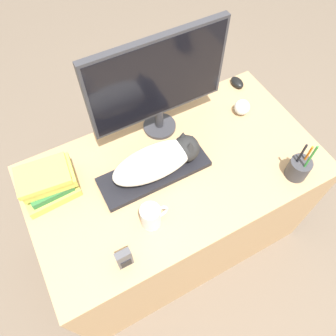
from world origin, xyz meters
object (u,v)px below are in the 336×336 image
Objects in this scene: keyboard at (154,172)px; pen_cup at (299,168)px; monitor at (158,82)px; coffee_mug at (152,216)px; computer_mouse at (237,82)px; phone at (124,259)px; baseball at (242,107)px; book_stack at (47,182)px; cat at (160,159)px.

keyboard is 2.07× the size of pen_cup.
coffee_mug is at bearing -121.24° from monitor.
computer_mouse is 0.37× the size of pen_cup.
computer_mouse reaches higher than keyboard.
keyboard is 4.21× the size of phone.
phone reaches higher than coffee_mug.
baseball is 0.32× the size of book_stack.
coffee_mug is (-0.72, -0.46, 0.04)m from computer_mouse.
computer_mouse is 1.13× the size of baseball.
phone is at bearing -71.18° from book_stack.
keyboard is at bearing -156.01° from computer_mouse.
monitor reaches higher than baseball.
coffee_mug is (-0.14, -0.19, -0.03)m from cat.
book_stack is (-0.92, 0.41, 0.01)m from pen_cup.
book_stack reaches higher than computer_mouse.
baseball is (0.49, 0.11, -0.05)m from cat.
cat is 0.50m from baseball.
book_stack is at bearing 178.87° from baseball.
cat reaches higher than computer_mouse.
phone is (-0.40, -0.50, -0.23)m from monitor.
baseball is at bearing -1.13° from book_stack.
pen_cup is 1.01m from book_stack.
computer_mouse is 1.04m from phone.
baseball is (-0.09, -0.16, 0.02)m from computer_mouse.
book_stack is at bearing 162.64° from keyboard.
monitor is 7.10× the size of computer_mouse.
keyboard is at bearing 60.69° from coffee_mug.
coffee_mug is at bearing -119.31° from keyboard.
computer_mouse is 0.19m from baseball.
pen_cup is at bearing -30.25° from cat.
coffee_mug is 1.53× the size of baseball.
keyboard is 1.22× the size of cat.
pen_cup is 0.39m from baseball.
baseball is (0.38, -0.10, -0.24)m from monitor.
cat is 0.24m from coffee_mug.
phone is at bearing -147.22° from computer_mouse.
pen_cup is (-0.09, -0.56, 0.03)m from computer_mouse.
computer_mouse is at bearing 25.10° from cat.
baseball is at bearing 12.51° from cat.
coffee_mug is at bearing 171.53° from pen_cup.
book_stack is at bearing -171.29° from monitor.
keyboard is 0.37m from monitor.
pen_cup reaches higher than computer_mouse.
phone is at bearing -179.63° from pen_cup.
cat is (0.03, -0.00, 0.07)m from keyboard.
monitor is 0.47m from baseball.
cat is at bearing 54.24° from coffee_mug.
monitor is at bearing -172.61° from computer_mouse.
book_stack is (-0.92, 0.02, 0.03)m from baseball.
cat is 4.62× the size of computer_mouse.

